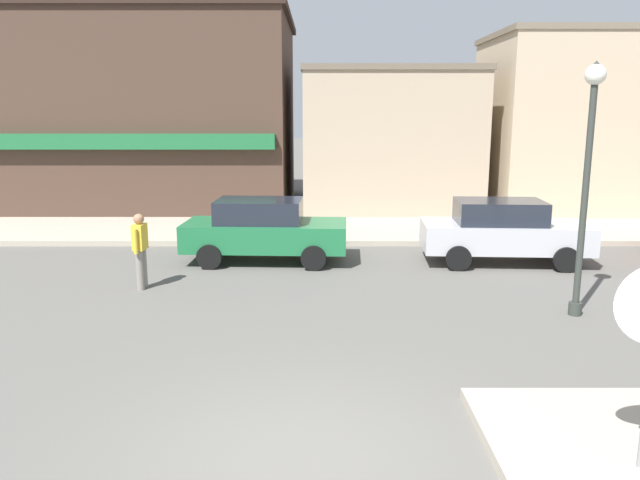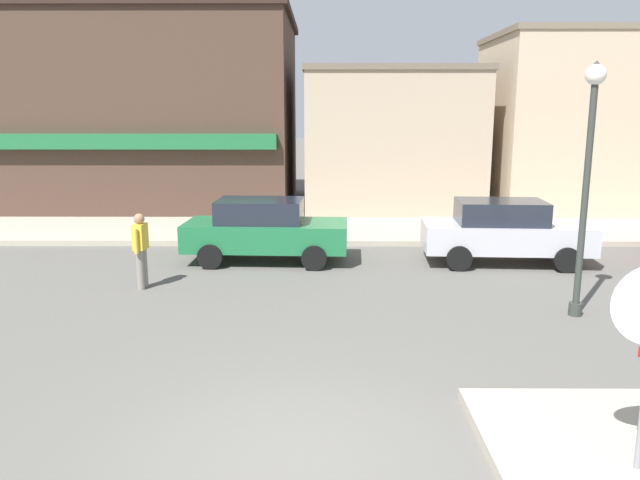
# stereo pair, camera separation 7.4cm
# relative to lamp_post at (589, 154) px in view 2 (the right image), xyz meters

# --- Properties ---
(ground_plane) EXTENTS (160.00, 160.00, 0.00)m
(ground_plane) POSITION_rel_lamp_post_xyz_m (-4.92, -4.91, -2.96)
(ground_plane) COLOR #5B5954
(kerb_far) EXTENTS (80.00, 4.00, 0.15)m
(kerb_far) POSITION_rel_lamp_post_xyz_m (-4.92, 7.92, -2.88)
(kerb_far) COLOR #A89E8C
(kerb_far) RESTS_ON ground
(lamp_post) EXTENTS (0.36, 0.36, 4.54)m
(lamp_post) POSITION_rel_lamp_post_xyz_m (0.00, 0.00, 0.00)
(lamp_post) COLOR #333833
(lamp_post) RESTS_ON ground
(parked_car_nearest) EXTENTS (4.07, 2.02, 1.56)m
(parked_car_nearest) POSITION_rel_lamp_post_xyz_m (-6.11, 4.18, -2.15)
(parked_car_nearest) COLOR #1E6B3D
(parked_car_nearest) RESTS_ON ground
(parked_car_second) EXTENTS (4.09, 2.05, 1.56)m
(parked_car_second) POSITION_rel_lamp_post_xyz_m (-0.21, 4.03, -2.15)
(parked_car_second) COLOR #B7B7BC
(parked_car_second) RESTS_ON ground
(pedestrian_crossing_near) EXTENTS (0.26, 0.56, 1.61)m
(pedestrian_crossing_near) POSITION_rel_lamp_post_xyz_m (-8.49, 1.74, -2.09)
(pedestrian_crossing_near) COLOR gray
(pedestrian_crossing_near) RESTS_ON ground
(building_corner_shop) EXTENTS (10.39, 8.88, 7.27)m
(building_corner_shop) POSITION_rel_lamp_post_xyz_m (-10.99, 14.10, 0.68)
(building_corner_shop) COLOR #473328
(building_corner_shop) RESTS_ON ground
(building_storefront_left_near) EXTENTS (6.36, 7.16, 5.20)m
(building_storefront_left_near) POSITION_rel_lamp_post_xyz_m (-2.17, 13.39, -0.35)
(building_storefront_left_near) COLOR tan
(building_storefront_left_near) RESTS_ON ground
(building_storefront_left_mid) EXTENTS (8.88, 5.43, 6.42)m
(building_storefront_left_mid) POSITION_rel_lamp_post_xyz_m (5.91, 12.26, 0.26)
(building_storefront_left_mid) COLOR tan
(building_storefront_left_mid) RESTS_ON ground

